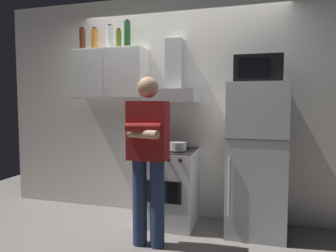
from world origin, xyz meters
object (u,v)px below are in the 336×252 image
Objects in this scene: person_standing at (148,154)px; refrigerator at (256,159)px; bottle_wine_green at (127,35)px; bottle_olive_oil at (119,39)px; bottle_rum_dark at (82,39)px; cooking_pot at (178,146)px; stove_oven at (170,186)px; bottle_vodka_clear at (110,38)px; range_hood at (173,85)px; upper_cabinet at (110,74)px; microwave at (258,70)px; bottle_liquor_amber at (95,40)px.

refrigerator is at bearing 31.23° from person_standing.
bottle_wine_green reaches higher than bottle_olive_oil.
cooking_pot is at bearing -9.84° from bottle_rum_dark.
bottle_vodka_clear is at bearing 170.73° from stove_oven.
range_hood is 1.30m from bottle_rum_dark.
bottle_vodka_clear is at bearing 76.80° from upper_cabinet.
bottle_rum_dark is at bearing -178.93° from range_hood.
microwave is 1.99× the size of bottle_olive_oil.
bottle_rum_dark is 0.15m from bottle_liquor_amber.
cooking_pot is 1.49m from bottle_wine_green.
bottle_rum_dark is at bearing 170.16° from cooking_pot.
upper_cabinet reaches higher than stove_oven.
upper_cabinet is 1.55m from stove_oven.
refrigerator is 2.24m from bottle_vodka_clear.
bottle_olive_oil is (-0.66, 0.10, 1.73)m from stove_oven.
person_standing is 5.80× the size of cooking_pot.
refrigerator is 0.84m from cooking_pot.
bottle_liquor_amber is at bearing 175.83° from microwave.
range_hood is 2.59× the size of bottle_liquor_amber.
stove_oven is 0.53× the size of person_standing.
refrigerator is 5.52× the size of bottle_liquor_amber.
bottle_vodka_clear reaches higher than refrigerator.
refrigerator is 1.17m from person_standing.
bottle_rum_dark is (-0.36, -0.02, 0.44)m from upper_cabinet.
range_hood reaches higher than stove_oven.
bottle_liquor_amber is at bearing 175.30° from refrigerator.
range_hood is 0.47× the size of refrigerator.
cooking_pot reaches higher than stove_oven.
person_standing is 5.43× the size of bottle_vodka_clear.
upper_cabinet is 0.44m from bottle_vodka_clear.
stove_oven is 1.82× the size of microwave.
microwave is at bearing -3.64° from bottle_vodka_clear.
cooking_pot is (0.18, 0.49, 0.02)m from person_standing.
bottle_olive_oil is at bearing 177.20° from microwave.
bottle_vodka_clear is (-0.80, 0.00, 0.60)m from range_hood.
bottle_rum_dark is at bearing 147.41° from person_standing.
upper_cabinet is 0.55× the size of person_standing.
person_standing is at bearing -110.30° from cooking_pot.
microwave reaches higher than person_standing.
upper_cabinet is 0.57m from bottle_rum_dark.
microwave is at bearing -3.48° from upper_cabinet.
bottle_vodka_clear reaches higher than cooking_pot.
bottle_wine_green is 0.59m from bottle_rum_dark.
person_standing is 5.66× the size of bottle_liquor_amber.
bottle_rum_dark is at bearing -176.00° from bottle_vodka_clear.
bottle_wine_green is at bearing 24.30° from bottle_olive_oil.
bottle_rum_dark is 0.50m from bottle_olive_oil.
person_standing is at bearing -32.59° from bottle_rum_dark.
person_standing is at bearing -148.77° from refrigerator.
range_hood is at bearing 86.09° from person_standing.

